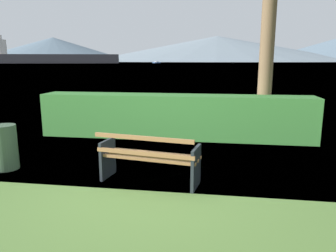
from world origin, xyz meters
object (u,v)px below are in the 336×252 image
Objects in this scene: cargo_ship_large at (29,55)px; park_bench at (149,159)px; trash_bin at (5,147)px; sailboat_mid at (157,62)px.

park_bench is at bearing -57.73° from cargo_ship_large.
park_bench is 0.02× the size of cargo_ship_large.
cargo_ship_large is (-118.73, 192.26, 4.65)m from trash_bin.
park_bench is 228.86m from sailboat_mid.
trash_bin is 0.11× the size of sailboat_mid.
park_bench is at bearing -79.38° from sailboat_mid.
sailboat_mid reaches higher than trash_bin.
park_bench is 2.04× the size of trash_bin.
trash_bin is (-2.82, 0.28, 0.00)m from park_bench.
park_bench reaches higher than trash_bin.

